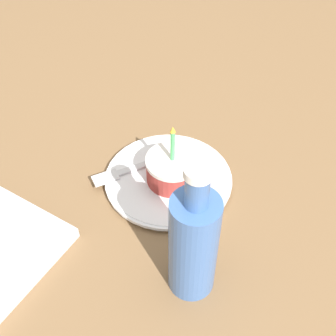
{
  "coord_description": "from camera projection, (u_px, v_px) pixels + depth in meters",
  "views": [
    {
      "loc": [
        0.27,
        -0.47,
        0.62
      ],
      "look_at": [
        -0.01,
        -0.0,
        0.04
      ],
      "focal_mm": 50.0,
      "sensor_mm": 36.0,
      "label": 1
    }
  ],
  "objects": [
    {
      "name": "plate",
      "position": [
        168.0,
        180.0,
        0.82
      ],
      "size": [
        0.22,
        0.22,
        0.01
      ],
      "color": "silver",
      "rests_on": "ground_plane"
    },
    {
      "name": "ground_plane",
      "position": [
        175.0,
        193.0,
        0.84
      ],
      "size": [
        2.4,
        2.4,
        0.04
      ],
      "color": "brown",
      "rests_on": "ground"
    },
    {
      "name": "bottle",
      "position": [
        193.0,
        243.0,
        0.62
      ],
      "size": [
        0.07,
        0.07,
        0.24
      ],
      "color": "#3F66A5",
      "rests_on": "ground_plane"
    },
    {
      "name": "fork",
      "position": [
        136.0,
        168.0,
        0.83
      ],
      "size": [
        0.12,
        0.17,
        0.0
      ],
      "color": "silver",
      "rests_on": "plate"
    },
    {
      "name": "cake_slice",
      "position": [
        171.0,
        170.0,
        0.79
      ],
      "size": [
        0.09,
        0.09,
        0.12
      ],
      "color": "#99332D",
      "rests_on": "plate"
    }
  ]
}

